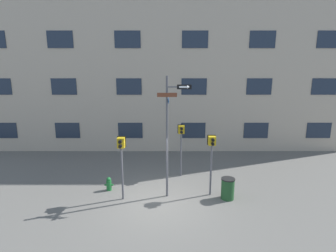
% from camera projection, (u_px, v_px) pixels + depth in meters
% --- Properties ---
extents(ground_plane, '(60.00, 60.00, 0.00)m').
position_uv_depth(ground_plane, '(159.00, 203.00, 10.41)').
color(ground_plane, '#595651').
extents(building_facade, '(24.00, 0.63, 13.84)m').
position_uv_depth(building_facade, '(162.00, 40.00, 15.79)').
color(building_facade, tan).
rests_on(building_facade, ground_plane).
extents(street_sign_pole, '(1.32, 0.72, 4.95)m').
position_uv_depth(street_sign_pole, '(170.00, 129.00, 10.35)').
color(street_sign_pole, '#4C4C51').
rests_on(street_sign_pole, ground_plane).
extents(pedestrian_signal_left, '(0.34, 0.40, 2.61)m').
position_uv_depth(pedestrian_signal_left, '(122.00, 151.00, 10.28)').
color(pedestrian_signal_left, '#4C4C51').
rests_on(pedestrian_signal_left, ground_plane).
extents(pedestrian_signal_right, '(0.35, 0.40, 2.57)m').
position_uv_depth(pedestrian_signal_right, '(213.00, 150.00, 10.64)').
color(pedestrian_signal_right, '#4C4C51').
rests_on(pedestrian_signal_right, ground_plane).
extents(pedestrian_signal_across, '(0.35, 0.40, 2.58)m').
position_uv_depth(pedestrian_signal_across, '(182.00, 137.00, 12.60)').
color(pedestrian_signal_across, '#4C4C51').
rests_on(pedestrian_signal_across, ground_plane).
extents(fire_hydrant, '(0.38, 0.22, 0.60)m').
position_uv_depth(fire_hydrant, '(110.00, 184.00, 11.43)').
color(fire_hydrant, '#196028').
rests_on(fire_hydrant, ground_plane).
extents(trash_bin, '(0.56, 0.56, 0.88)m').
position_uv_depth(trash_bin, '(229.00, 189.00, 10.63)').
color(trash_bin, '#1E4723').
rests_on(trash_bin, ground_plane).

